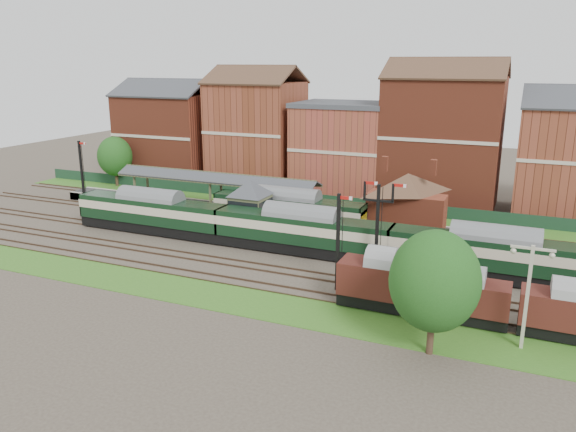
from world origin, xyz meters
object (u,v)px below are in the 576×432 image
at_px(signal_box, 250,206).
at_px(goods_van_a, 381,281).
at_px(platform_railcar, 288,210).
at_px(dmu_train, 301,230).
at_px(semaphore_bracket, 378,223).

xyz_separation_m(signal_box, goods_van_a, (17.07, -12.25, -1.08)).
distance_m(signal_box, platform_railcar, 4.44).
height_order(signal_box, dmu_train, signal_box).
bearing_deg(goods_van_a, platform_railcar, 132.47).
relative_size(semaphore_bracket, platform_railcar, 0.48).
distance_m(semaphore_bracket, goods_van_a, 7.26).
height_order(signal_box, platform_railcar, signal_box).
xyz_separation_m(dmu_train, platform_railcar, (-4.18, 6.50, -0.04)).
xyz_separation_m(semaphore_bracket, goods_van_a, (2.03, -6.50, -2.52)).
bearing_deg(semaphore_bracket, dmu_train, 162.59).
xyz_separation_m(platform_railcar, goods_van_a, (14.19, -15.50, -0.18)).
bearing_deg(platform_railcar, semaphore_bracket, -36.52).
bearing_deg(dmu_train, semaphore_bracket, -17.41).
bearing_deg(dmu_train, goods_van_a, -41.98).
height_order(dmu_train, goods_van_a, dmu_train).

